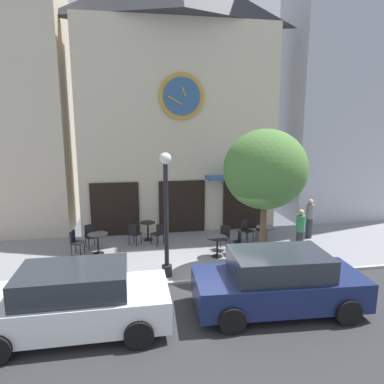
{
  "coord_description": "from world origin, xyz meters",
  "views": [
    {
      "loc": [
        -2.72,
        -9.7,
        4.77
      ],
      "look_at": [
        -0.54,
        2.56,
        2.3
      ],
      "focal_mm": 32.68,
      "sensor_mm": 36.0,
      "label": 1
    }
  ],
  "objects_px": {
    "cafe_chair_under_awning": "(134,232)",
    "parked_car_navy": "(278,282)",
    "cafe_chair_right_end": "(91,234)",
    "cafe_chair_near_lamp": "(224,236)",
    "cafe_chair_by_entrance": "(246,229)",
    "parked_car_white": "(75,301)",
    "cafe_table_rightmost": "(265,232)",
    "cafe_table_near_door": "(217,243)",
    "cafe_chair_outer": "(75,241)",
    "cafe_chair_mid_row": "(237,240)",
    "cafe_chair_facing_wall": "(261,227)",
    "street_lamp": "(166,215)",
    "cafe_table_leftmost": "(148,228)",
    "pedestrian_grey": "(310,218)",
    "cafe_table_center": "(98,239)",
    "pedestrian_green": "(300,231)",
    "street_tree": "(265,170)",
    "cafe_chair_curbside": "(159,232)"
  },
  "relations": [
    {
      "from": "cafe_chair_under_awning",
      "to": "parked_car_navy",
      "type": "xyz_separation_m",
      "value": [
        3.6,
        -5.53,
        0.23
      ]
    },
    {
      "from": "cafe_chair_right_end",
      "to": "cafe_chair_near_lamp",
      "type": "bearing_deg",
      "value": -12.11
    },
    {
      "from": "cafe_chair_by_entrance",
      "to": "parked_car_white",
      "type": "height_order",
      "value": "parked_car_white"
    },
    {
      "from": "cafe_table_rightmost",
      "to": "cafe_table_near_door",
      "type": "bearing_deg",
      "value": -159.73
    },
    {
      "from": "cafe_chair_right_end",
      "to": "cafe_chair_outer",
      "type": "distance_m",
      "value": 0.81
    },
    {
      "from": "cafe_chair_right_end",
      "to": "parked_car_white",
      "type": "relative_size",
      "value": 0.21
    },
    {
      "from": "cafe_chair_mid_row",
      "to": "cafe_chair_facing_wall",
      "type": "bearing_deg",
      "value": 44.11
    },
    {
      "from": "street_lamp",
      "to": "cafe_chair_under_awning",
      "type": "height_order",
      "value": "street_lamp"
    },
    {
      "from": "cafe_chair_outer",
      "to": "cafe_chair_by_entrance",
      "type": "xyz_separation_m",
      "value": [
        6.64,
        0.32,
        0.0
      ]
    },
    {
      "from": "cafe_table_leftmost",
      "to": "cafe_chair_right_end",
      "type": "height_order",
      "value": "cafe_chair_right_end"
    },
    {
      "from": "cafe_chair_near_lamp",
      "to": "cafe_chair_mid_row",
      "type": "bearing_deg",
      "value": -59.86
    },
    {
      "from": "cafe_chair_facing_wall",
      "to": "pedestrian_grey",
      "type": "relative_size",
      "value": 0.54
    },
    {
      "from": "street_lamp",
      "to": "cafe_chair_by_entrance",
      "type": "distance_m",
      "value": 4.72
    },
    {
      "from": "street_lamp",
      "to": "cafe_chair_outer",
      "type": "relative_size",
      "value": 4.35
    },
    {
      "from": "cafe_table_center",
      "to": "cafe_chair_by_entrance",
      "type": "relative_size",
      "value": 0.85
    },
    {
      "from": "cafe_chair_mid_row",
      "to": "parked_car_navy",
      "type": "relative_size",
      "value": 0.21
    },
    {
      "from": "cafe_chair_facing_wall",
      "to": "cafe_chair_under_awning",
      "type": "bearing_deg",
      "value": 178.28
    },
    {
      "from": "cafe_chair_near_lamp",
      "to": "pedestrian_green",
      "type": "distance_m",
      "value": 2.81
    },
    {
      "from": "cafe_chair_right_end",
      "to": "cafe_chair_by_entrance",
      "type": "height_order",
      "value": "same"
    },
    {
      "from": "cafe_chair_under_awning",
      "to": "parked_car_navy",
      "type": "relative_size",
      "value": 0.21
    },
    {
      "from": "cafe_chair_outer",
      "to": "pedestrian_green",
      "type": "distance_m",
      "value": 8.29
    },
    {
      "from": "cafe_chair_by_entrance",
      "to": "parked_car_navy",
      "type": "distance_m",
      "value": 5.34
    },
    {
      "from": "cafe_table_leftmost",
      "to": "cafe_chair_under_awning",
      "type": "distance_m",
      "value": 0.81
    },
    {
      "from": "cafe_table_center",
      "to": "cafe_table_rightmost",
      "type": "bearing_deg",
      "value": -2.37
    },
    {
      "from": "cafe_table_near_door",
      "to": "pedestrian_grey",
      "type": "bearing_deg",
      "value": 17.93
    },
    {
      "from": "cafe_table_center",
      "to": "parked_car_navy",
      "type": "bearing_deg",
      "value": -44.58
    },
    {
      "from": "cafe_table_leftmost",
      "to": "pedestrian_grey",
      "type": "height_order",
      "value": "pedestrian_grey"
    },
    {
      "from": "cafe_chair_right_end",
      "to": "cafe_chair_facing_wall",
      "type": "height_order",
      "value": "same"
    },
    {
      "from": "cafe_table_center",
      "to": "street_lamp",
      "type": "bearing_deg",
      "value": -45.63
    },
    {
      "from": "cafe_chair_right_end",
      "to": "cafe_chair_facing_wall",
      "type": "bearing_deg",
      "value": -1.77
    },
    {
      "from": "cafe_table_near_door",
      "to": "pedestrian_green",
      "type": "distance_m",
      "value": 3.12
    },
    {
      "from": "cafe_chair_near_lamp",
      "to": "parked_car_white",
      "type": "xyz_separation_m",
      "value": [
        -4.81,
        -4.61,
        0.23
      ]
    },
    {
      "from": "cafe_chair_facing_wall",
      "to": "cafe_chair_near_lamp",
      "type": "height_order",
      "value": "same"
    },
    {
      "from": "cafe_table_center",
      "to": "cafe_chair_near_lamp",
      "type": "bearing_deg",
      "value": -4.09
    },
    {
      "from": "cafe_chair_right_end",
      "to": "cafe_chair_mid_row",
      "type": "relative_size",
      "value": 1.0
    },
    {
      "from": "cafe_table_near_door",
      "to": "cafe_chair_near_lamp",
      "type": "distance_m",
      "value": 0.85
    },
    {
      "from": "cafe_table_leftmost",
      "to": "cafe_chair_by_entrance",
      "type": "bearing_deg",
      "value": -11.94
    },
    {
      "from": "street_tree",
      "to": "cafe_table_near_door",
      "type": "height_order",
      "value": "street_tree"
    },
    {
      "from": "cafe_table_near_door",
      "to": "cafe_chair_facing_wall",
      "type": "xyz_separation_m",
      "value": [
        2.27,
        1.59,
        -0.01
      ]
    },
    {
      "from": "cafe_chair_mid_row",
      "to": "parked_car_navy",
      "type": "xyz_separation_m",
      "value": [
        -0.13,
        -3.94,
        0.23
      ]
    },
    {
      "from": "cafe_table_leftmost",
      "to": "pedestrian_grey",
      "type": "distance_m",
      "value": 6.77
    },
    {
      "from": "cafe_chair_curbside",
      "to": "cafe_chair_facing_wall",
      "type": "xyz_separation_m",
      "value": [
        4.24,
        -0.01,
        0.0
      ]
    },
    {
      "from": "cafe_table_leftmost",
      "to": "cafe_table_rightmost",
      "type": "height_order",
      "value": "cafe_table_rightmost"
    },
    {
      "from": "cafe_chair_near_lamp",
      "to": "parked_car_navy",
      "type": "bearing_deg",
      "value": -87.52
    },
    {
      "from": "cafe_chair_facing_wall",
      "to": "parked_car_white",
      "type": "xyz_separation_m",
      "value": [
        -6.62,
        -5.48,
        0.23
      ]
    },
    {
      "from": "cafe_table_center",
      "to": "cafe_chair_facing_wall",
      "type": "distance_m",
      "value": 6.55
    },
    {
      "from": "street_tree",
      "to": "pedestrian_grey",
      "type": "height_order",
      "value": "street_tree"
    },
    {
      "from": "street_lamp",
      "to": "parked_car_white",
      "type": "distance_m",
      "value": 3.74
    },
    {
      "from": "street_lamp",
      "to": "cafe_chair_right_end",
      "type": "xyz_separation_m",
      "value": [
        -2.64,
        3.1,
        -1.46
      ]
    },
    {
      "from": "cafe_chair_under_awning",
      "to": "cafe_chair_right_end",
      "type": "bearing_deg",
      "value": 178.08
    }
  ]
}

